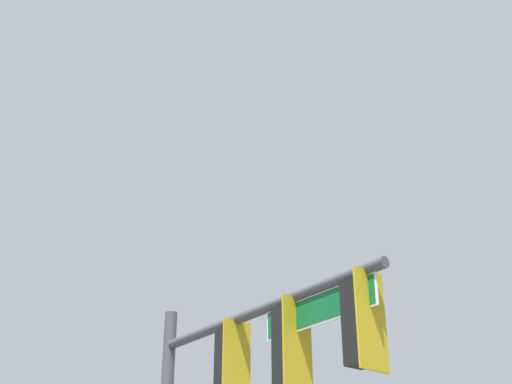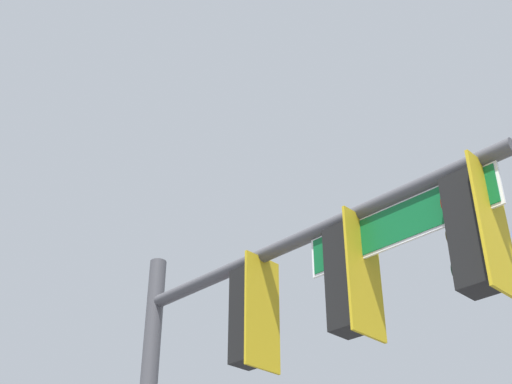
% 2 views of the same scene
% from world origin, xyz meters
% --- Properties ---
extents(signal_pole_near, '(5.06, 1.40, 5.79)m').
position_xyz_m(signal_pole_near, '(-4.45, -8.31, 4.15)').
color(signal_pole_near, '#47474C').
rests_on(signal_pole_near, ground_plane).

